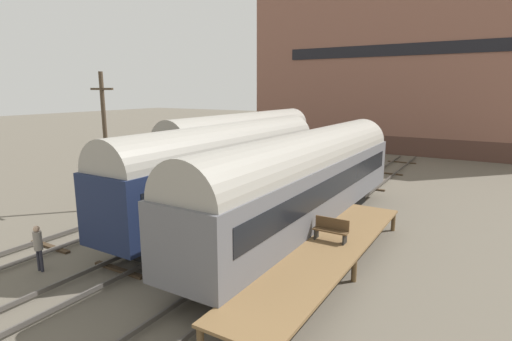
# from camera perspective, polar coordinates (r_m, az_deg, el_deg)

# --- Properties ---
(ground_plane) EXTENTS (200.00, 200.00, 0.00)m
(ground_plane) POSITION_cam_1_polar(r_m,az_deg,el_deg) (18.78, -11.87, -10.47)
(ground_plane) COLOR #60594C
(track_left) EXTENTS (2.60, 60.00, 0.26)m
(track_left) POSITION_cam_1_polar(r_m,az_deg,el_deg) (21.92, -20.67, -7.35)
(track_left) COLOR #4C4742
(track_left) RESTS_ON ground
(track_middle) EXTENTS (2.60, 60.00, 0.26)m
(track_middle) POSITION_cam_1_polar(r_m,az_deg,el_deg) (18.73, -11.89, -10.06)
(track_middle) COLOR #4C4742
(track_middle) RESTS_ON ground
(track_right) EXTENTS (2.60, 60.00, 0.26)m
(track_right) POSITION_cam_1_polar(r_m,az_deg,el_deg) (16.18, 0.29, -13.37)
(track_right) COLOR #4C4742
(track_right) RESTS_ON ground
(train_car_grey) EXTENTS (2.98, 18.21, 5.06)m
(train_car_grey) POSITION_cam_1_polar(r_m,az_deg,el_deg) (19.15, 7.27, -0.86)
(train_car_grey) COLOR black
(train_car_grey) RESTS_ON ground
(train_car_green) EXTENTS (2.99, 17.20, 5.19)m
(train_car_green) POSITION_cam_1_polar(r_m,az_deg,el_deg) (30.86, -1.66, 4.08)
(train_car_green) COLOR black
(train_car_green) RESTS_ON ground
(train_car_navy) EXTENTS (2.88, 15.98, 5.22)m
(train_car_navy) POSITION_cam_1_polar(r_m,az_deg,el_deg) (21.20, -4.15, 0.70)
(train_car_navy) COLOR black
(train_car_navy) RESTS_ON ground
(station_platform) EXTENTS (2.40, 12.91, 1.03)m
(station_platform) POSITION_cam_1_polar(r_m,az_deg,el_deg) (15.62, 10.18, -11.31)
(station_platform) COLOR brown
(station_platform) RESTS_ON ground
(bench) EXTENTS (1.40, 0.40, 0.91)m
(bench) POSITION_cam_1_polar(r_m,az_deg,el_deg) (16.30, 10.69, -8.18)
(bench) COLOR brown
(bench) RESTS_ON station_platform
(person_worker) EXTENTS (0.32, 0.32, 1.85)m
(person_worker) POSITION_cam_1_polar(r_m,az_deg,el_deg) (17.71, -28.69, -9.16)
(person_worker) COLOR #282833
(person_worker) RESTS_ON ground
(utility_pole) EXTENTS (1.80, 0.24, 7.92)m
(utility_pole) POSITION_cam_1_polar(r_m,az_deg,el_deg) (24.46, -20.70, 4.14)
(utility_pole) COLOR #473828
(utility_pole) RESTS_ON ground
(warehouse_building) EXTENTS (33.13, 13.04, 19.91)m
(warehouse_building) POSITION_cam_1_polar(r_m,az_deg,el_deg) (51.77, 20.54, 14.15)
(warehouse_building) COLOR #4F342A
(warehouse_building) RESTS_ON ground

